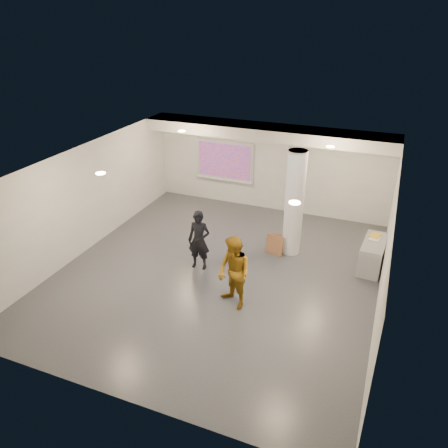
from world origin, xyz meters
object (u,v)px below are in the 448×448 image
at_px(column, 294,204).
at_px(credenza, 373,255).
at_px(man, 234,273).
at_px(woman, 199,240).
at_px(projection_screen, 225,161).

height_order(column, credenza, column).
bearing_deg(man, credenza, 77.68).
relative_size(woman, man, 0.92).
bearing_deg(credenza, man, -129.87).
xyz_separation_m(column, man, (-0.63, -2.96, -0.61)).
height_order(column, man, column).
bearing_deg(projection_screen, credenza, -26.68).
distance_m(column, projection_screen, 4.08).
bearing_deg(woman, man, -45.62).
bearing_deg(projection_screen, man, -66.25).
distance_m(credenza, woman, 4.64).
distance_m(woman, man, 1.90).
distance_m(column, woman, 2.79).
bearing_deg(column, man, -102.01).
xyz_separation_m(credenza, woman, (-4.29, -1.71, 0.42)).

